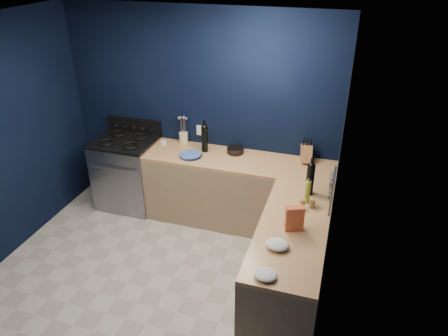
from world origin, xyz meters
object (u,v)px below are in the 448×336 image
at_px(gas_range, 128,174).
at_px(knife_block, 306,153).
at_px(plate_stack, 190,155).
at_px(crouton_bag, 294,218).
at_px(utensil_crock, 184,138).

relative_size(gas_range, knife_block, 4.39).
relative_size(plate_stack, crouton_bag, 1.10).
height_order(plate_stack, crouton_bag, crouton_bag).
xyz_separation_m(utensil_crock, crouton_bag, (1.66, -1.45, 0.05)).
distance_m(utensil_crock, crouton_bag, 2.20).
distance_m(gas_range, utensil_crock, 0.92).
relative_size(gas_range, utensil_crock, 6.54).
distance_m(utensil_crock, knife_block, 1.59).
distance_m(plate_stack, utensil_crock, 0.42).
bearing_deg(knife_block, utensil_crock, 163.56).
distance_m(gas_range, plate_stack, 1.05).
bearing_deg(knife_block, plate_stack, 177.83).
bearing_deg(gas_range, knife_block, 5.11).
xyz_separation_m(utensil_crock, knife_block, (1.59, -0.06, 0.03)).
bearing_deg(crouton_bag, utensil_crock, 118.33).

